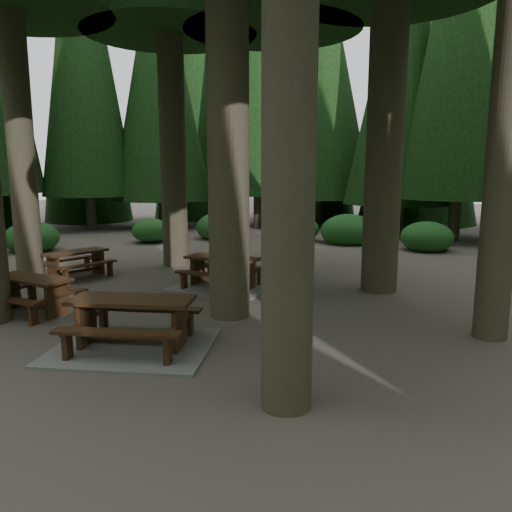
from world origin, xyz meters
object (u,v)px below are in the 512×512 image
Objects in this scene: picnic_table_b at (76,260)px; picnic_table_c at (223,277)px; picnic_table_a at (133,331)px; picnic_table_e at (31,289)px.

picnic_table_c is at bearing -68.36° from picnic_table_b.
picnic_table_a is 1.64× the size of picnic_table_e.
picnic_table_b is (-5.84, 2.81, 0.18)m from picnic_table_a.
picnic_table_e is (2.40, -2.68, 0.02)m from picnic_table_b.
picnic_table_b is 0.88× the size of picnic_table_e.
picnic_table_b is at bearing 124.49° from picnic_table_a.
picnic_table_a is 1.88× the size of picnic_table_b.
picnic_table_c is (-1.65, 4.29, -0.03)m from picnic_table_a.
picnic_table_a is at bearing -13.45° from picnic_table_e.
picnic_table_c is at bearing 81.24° from picnic_table_a.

